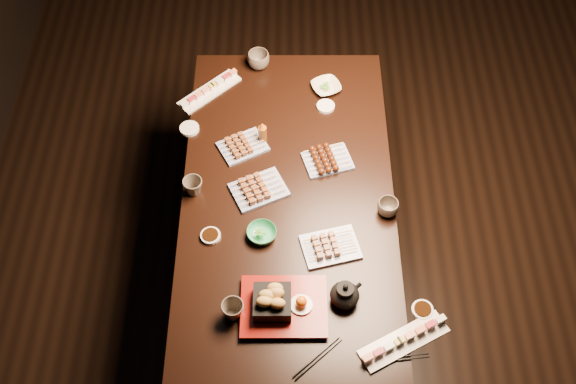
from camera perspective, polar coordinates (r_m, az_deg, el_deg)
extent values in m
plane|color=black|center=(3.81, 4.94, -4.46)|extent=(5.00, 5.00, 0.00)
cube|color=black|center=(3.35, 0.00, -4.66)|extent=(1.32, 1.97, 0.75)
imported|color=#339D67|center=(2.93, -2.09, -3.30)|extent=(0.14, 0.14, 0.04)
imported|color=beige|center=(3.45, 3.03, 8.28)|extent=(0.17, 0.17, 0.03)
imported|color=brown|center=(2.75, -4.37, -9.30)|extent=(0.09, 0.09, 0.08)
imported|color=brown|center=(3.01, 7.89, -1.23)|extent=(0.10, 0.10, 0.07)
imported|color=brown|center=(3.07, -7.51, 0.43)|extent=(0.10, 0.10, 0.08)
imported|color=brown|center=(3.54, -2.34, 10.38)|extent=(0.12, 0.12, 0.08)
cylinder|color=brown|center=(3.20, -2.03, 4.75)|extent=(0.04, 0.04, 0.12)
cylinder|color=white|center=(2.96, -6.14, -3.46)|extent=(0.11, 0.11, 0.01)
cylinder|color=white|center=(3.38, 3.00, 6.78)|extent=(0.11, 0.11, 0.01)
cylinder|color=white|center=(2.82, 10.57, -9.14)|extent=(0.10, 0.10, 0.01)
cylinder|color=white|center=(3.32, -7.79, 4.98)|extent=(0.11, 0.11, 0.02)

